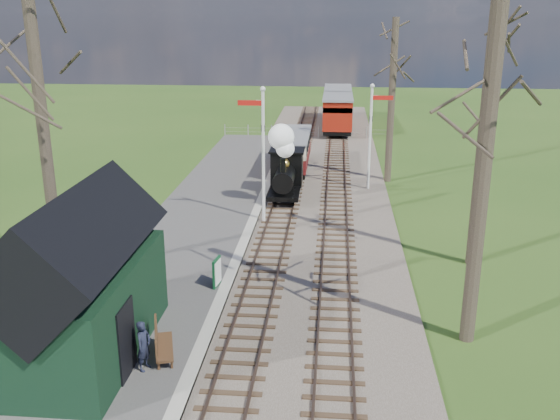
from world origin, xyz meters
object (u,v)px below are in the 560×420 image
(coach, at_px, (293,150))
(red_carriage_a, at_px, (338,113))
(station_shed, at_px, (81,284))
(semaphore_near, at_px, (262,146))
(sign_board, at_px, (217,272))
(locomotive, at_px, (285,166))
(person, at_px, (144,346))
(red_carriage_b, at_px, (338,103))
(bench, at_px, (160,342))
(semaphore_far, at_px, (372,129))

(coach, xyz_separation_m, red_carriage_a, (2.60, 12.36, 0.27))
(station_shed, relative_size, red_carriage_a, 1.10)
(semaphore_near, relative_size, coach, 0.97)
(red_carriage_a, height_order, sign_board, red_carriage_a)
(locomotive, xyz_separation_m, person, (-2.42, -16.23, -0.98))
(locomotive, distance_m, sign_board, 11.01)
(semaphore_near, distance_m, red_carriage_b, 27.69)
(coach, bearing_deg, red_carriage_b, 81.72)
(bench, xyz_separation_m, person, (-0.23, -0.69, 0.27))
(red_carriage_a, bearing_deg, person, -98.27)
(red_carriage_b, distance_m, person, 40.47)
(red_carriage_a, xyz_separation_m, sign_board, (-4.09, -29.26, -0.94))
(station_shed, distance_m, semaphore_near, 12.58)
(semaphore_near, xyz_separation_m, sign_board, (-0.72, -7.35, -2.91))
(coach, bearing_deg, station_shed, -101.28)
(semaphore_far, height_order, person, semaphore_far)
(sign_board, distance_m, person, 5.47)
(red_carriage_b, height_order, person, red_carriage_b)
(sign_board, bearing_deg, red_carriage_a, 82.05)
(red_carriage_a, relative_size, red_carriage_b, 1.00)
(station_shed, distance_m, locomotive, 16.08)
(station_shed, xyz_separation_m, red_carriage_b, (6.90, 39.42, -0.61))
(semaphore_near, xyz_separation_m, locomotive, (0.76, 3.49, -1.75))
(red_carriage_b, bearing_deg, sign_board, -96.71)
(person, bearing_deg, semaphore_near, 9.30)
(semaphore_far, distance_m, locomotive, 5.26)
(coach, xyz_separation_m, person, (-2.43, -22.28, -0.48))
(station_shed, distance_m, person, 2.42)
(red_carriage_a, bearing_deg, locomotive, -98.07)
(semaphore_far, distance_m, sign_board, 14.82)
(semaphore_near, bearing_deg, sign_board, -95.59)
(semaphore_near, distance_m, semaphore_far, 7.91)
(locomotive, distance_m, bench, 15.74)
(sign_board, bearing_deg, red_carriage_b, 83.29)
(semaphore_near, distance_m, locomotive, 3.98)
(station_shed, height_order, bench, station_shed)
(semaphore_far, relative_size, bench, 3.45)
(sign_board, bearing_deg, station_shed, -121.12)
(semaphore_near, bearing_deg, semaphore_far, 49.40)
(locomotive, height_order, red_carriage_b, locomotive)
(locomotive, height_order, sign_board, locomotive)
(bench, bearing_deg, semaphore_near, 83.23)
(locomotive, bearing_deg, station_shed, -105.46)
(bench, bearing_deg, sign_board, 81.40)
(station_shed, relative_size, coach, 0.98)
(semaphore_near, height_order, semaphore_far, semaphore_near)
(semaphore_near, relative_size, locomotive, 1.55)
(locomotive, bearing_deg, coach, 89.89)
(locomotive, distance_m, coach, 6.08)
(locomotive, distance_m, red_carriage_a, 18.61)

